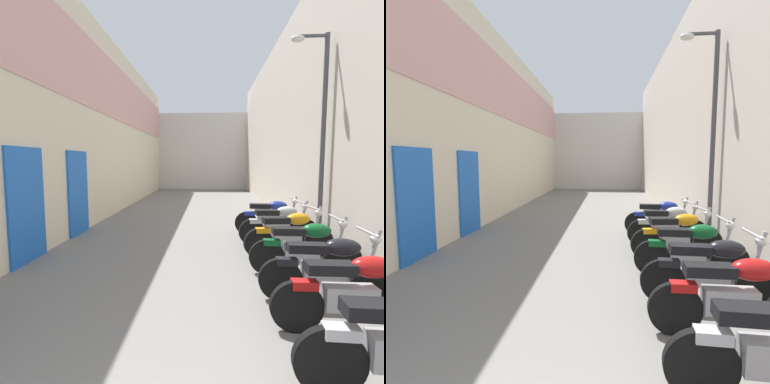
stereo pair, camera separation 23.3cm
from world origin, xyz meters
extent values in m
plane|color=slate|center=(0.00, 8.36, 0.00)|extent=(36.73, 36.73, 0.00)
cube|color=beige|center=(-3.22, 10.36, 3.11)|extent=(0.40, 20.73, 6.23)
cube|color=blue|center=(-3.00, 5.60, 1.10)|extent=(0.06, 1.10, 2.20)
cube|color=blue|center=(-3.00, 7.80, 1.10)|extent=(0.06, 1.10, 2.20)
cube|color=#DBA39E|center=(-3.01, 10.36, 4.48)|extent=(0.04, 20.73, 1.99)
cube|color=beige|center=(3.22, 10.36, 3.25)|extent=(0.40, 20.73, 6.49)
cube|color=beige|center=(0.00, 21.73, 2.61)|extent=(9.05, 2.00, 5.23)
cylinder|color=black|center=(1.45, 2.59, 0.30)|extent=(0.60, 0.11, 0.60)
cube|color=black|center=(1.79, 2.58, 0.76)|extent=(0.53, 0.24, 0.12)
cube|color=#B7B7BC|center=(1.53, 2.59, 0.56)|extent=(0.29, 0.15, 0.10)
cylinder|color=black|center=(1.45, 3.50, 0.30)|extent=(0.60, 0.08, 0.60)
cube|color=#9E9EA3|center=(2.02, 3.50, 0.42)|extent=(0.56, 0.20, 0.28)
ellipsoid|color=#AD1414|center=(2.25, 3.50, 0.78)|extent=(0.48, 0.26, 0.24)
cube|color=black|center=(1.79, 3.50, 0.76)|extent=(0.52, 0.22, 0.12)
cube|color=#AD1414|center=(1.53, 3.50, 0.56)|extent=(0.28, 0.14, 0.10)
cylinder|color=black|center=(2.70, 4.23, 0.30)|extent=(0.60, 0.10, 0.60)
cylinder|color=black|center=(1.45, 4.27, 0.30)|extent=(0.60, 0.10, 0.60)
cube|color=#9E9EA3|center=(2.02, 4.25, 0.42)|extent=(0.57, 0.22, 0.28)
ellipsoid|color=black|center=(2.25, 4.24, 0.78)|extent=(0.49, 0.27, 0.24)
cube|color=black|center=(1.79, 4.26, 0.76)|extent=(0.53, 0.24, 0.12)
cylinder|color=#9E9EA3|center=(2.63, 4.23, 0.65)|extent=(0.25, 0.07, 0.77)
cylinder|color=#9E9EA3|center=(2.56, 4.23, 1.00)|extent=(0.05, 0.58, 0.04)
sphere|color=silver|center=(2.68, 4.23, 0.90)|extent=(0.14, 0.14, 0.14)
cube|color=black|center=(1.53, 4.27, 0.56)|extent=(0.28, 0.15, 0.10)
cylinder|color=black|center=(2.70, 5.19, 0.30)|extent=(0.60, 0.10, 0.60)
cylinder|color=black|center=(1.45, 5.23, 0.30)|extent=(0.60, 0.10, 0.60)
cube|color=#9E9EA3|center=(2.02, 5.21, 0.42)|extent=(0.57, 0.22, 0.28)
ellipsoid|color=#0F5123|center=(2.25, 5.20, 0.78)|extent=(0.49, 0.28, 0.24)
cube|color=black|center=(1.79, 5.22, 0.76)|extent=(0.53, 0.24, 0.12)
cylinder|color=#9E9EA3|center=(2.63, 5.19, 0.65)|extent=(0.25, 0.07, 0.77)
cylinder|color=#9E9EA3|center=(2.56, 5.19, 1.00)|extent=(0.06, 0.58, 0.04)
sphere|color=silver|center=(2.68, 5.19, 0.90)|extent=(0.14, 0.14, 0.14)
cube|color=#0F5123|center=(1.53, 5.23, 0.56)|extent=(0.29, 0.15, 0.10)
cylinder|color=black|center=(2.69, 6.26, 0.30)|extent=(0.61, 0.16, 0.60)
cylinder|color=black|center=(1.45, 6.09, 0.30)|extent=(0.61, 0.16, 0.60)
cube|color=#9E9EA3|center=(2.02, 6.17, 0.42)|extent=(0.58, 0.28, 0.28)
ellipsoid|color=orange|center=(2.25, 6.20, 0.78)|extent=(0.51, 0.32, 0.24)
cube|color=black|center=(1.80, 6.14, 0.76)|extent=(0.55, 0.29, 0.12)
cylinder|color=#9E9EA3|center=(2.62, 6.25, 0.65)|extent=(0.25, 0.09, 0.77)
cylinder|color=#9E9EA3|center=(2.55, 6.24, 1.00)|extent=(0.12, 0.58, 0.04)
sphere|color=silver|center=(2.67, 6.26, 0.90)|extent=(0.14, 0.14, 0.14)
cube|color=orange|center=(1.53, 6.10, 0.56)|extent=(0.30, 0.18, 0.10)
cylinder|color=black|center=(2.69, 7.11, 0.30)|extent=(0.60, 0.13, 0.60)
cylinder|color=black|center=(1.45, 7.00, 0.30)|extent=(0.60, 0.13, 0.60)
cube|color=#9E9EA3|center=(2.02, 7.05, 0.42)|extent=(0.58, 0.25, 0.28)
ellipsoid|color=#B7B7BC|center=(2.25, 7.07, 0.78)|extent=(0.50, 0.30, 0.24)
cube|color=black|center=(1.79, 7.03, 0.76)|extent=(0.54, 0.27, 0.12)
cylinder|color=#9E9EA3|center=(2.63, 7.11, 0.65)|extent=(0.25, 0.08, 0.77)
cylinder|color=#9E9EA3|center=(2.56, 7.10, 1.00)|extent=(0.09, 0.58, 0.04)
sphere|color=silver|center=(2.68, 7.11, 0.90)|extent=(0.14, 0.14, 0.14)
cube|color=#B7B7BC|center=(1.53, 7.01, 0.56)|extent=(0.29, 0.16, 0.10)
cylinder|color=black|center=(2.70, 7.95, 0.30)|extent=(0.60, 0.11, 0.60)
cylinder|color=black|center=(1.45, 8.01, 0.30)|extent=(0.60, 0.11, 0.60)
cube|color=#9E9EA3|center=(2.02, 7.98, 0.42)|extent=(0.57, 0.23, 0.28)
ellipsoid|color=navy|center=(2.25, 7.97, 0.78)|extent=(0.49, 0.28, 0.24)
cube|color=black|center=(1.79, 7.99, 0.76)|extent=(0.53, 0.24, 0.12)
cylinder|color=#9E9EA3|center=(2.63, 7.95, 0.65)|extent=(0.25, 0.07, 0.77)
cylinder|color=#9E9EA3|center=(2.56, 7.96, 1.00)|extent=(0.06, 0.58, 0.04)
sphere|color=silver|center=(2.68, 7.95, 0.90)|extent=(0.14, 0.14, 0.14)
cube|color=navy|center=(1.53, 8.01, 0.56)|extent=(0.29, 0.15, 0.10)
cylinder|color=#47474C|center=(2.87, 6.75, 2.28)|extent=(0.10, 0.10, 4.56)
cylinder|color=#47474C|center=(2.57, 6.75, 4.51)|extent=(0.60, 0.07, 0.07)
ellipsoid|color=silver|center=(2.27, 6.75, 4.46)|extent=(0.28, 0.18, 0.14)
camera|label=1|loc=(0.45, 0.29, 1.93)|focal=27.43mm
camera|label=2|loc=(0.68, 0.31, 1.93)|focal=27.43mm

